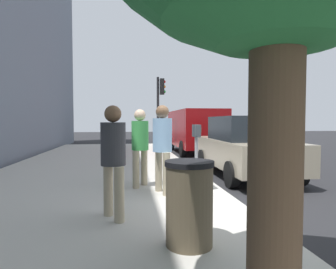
% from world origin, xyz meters
% --- Properties ---
extents(ground_plane, '(80.00, 80.00, 0.00)m').
position_xyz_m(ground_plane, '(0.00, 0.00, 0.00)').
color(ground_plane, '#232326').
rests_on(ground_plane, ground).
extents(sidewalk_slab, '(28.00, 6.00, 0.15)m').
position_xyz_m(sidewalk_slab, '(0.00, 3.00, 0.07)').
color(sidewalk_slab, '#B7B2A8').
rests_on(sidewalk_slab, ground_plane).
extents(parking_meter, '(0.36, 0.12, 1.41)m').
position_xyz_m(parking_meter, '(0.79, 0.62, 1.17)').
color(parking_meter, gray).
rests_on(parking_meter, sidewalk_slab).
extents(pedestrian_at_meter, '(0.53, 0.39, 1.81)m').
position_xyz_m(pedestrian_at_meter, '(0.71, 1.35, 1.22)').
color(pedestrian_at_meter, tan).
rests_on(pedestrian_at_meter, sidewalk_slab).
extents(pedestrian_bystander, '(0.48, 0.37, 1.72)m').
position_xyz_m(pedestrian_bystander, '(-0.73, 2.27, 1.15)').
color(pedestrian_bystander, tan).
rests_on(pedestrian_bystander, sidewalk_slab).
extents(parking_officer, '(0.47, 0.38, 1.75)m').
position_xyz_m(parking_officer, '(1.38, 1.77, 1.18)').
color(parking_officer, tan).
rests_on(parking_officer, sidewalk_slab).
extents(parked_sedan_near, '(4.43, 2.02, 1.77)m').
position_xyz_m(parked_sedan_near, '(2.93, -1.35, 0.89)').
color(parked_sedan_near, gray).
rests_on(parked_sedan_near, ground_plane).
extents(parked_van_far, '(5.21, 2.14, 2.18)m').
position_xyz_m(parked_van_far, '(9.34, -1.35, 1.26)').
color(parked_van_far, maroon).
rests_on(parked_van_far, ground_plane).
extents(traffic_signal, '(0.24, 0.44, 3.60)m').
position_xyz_m(traffic_signal, '(8.74, 0.50, 2.58)').
color(traffic_signal, black).
rests_on(traffic_signal, sidewalk_slab).
extents(trash_bin, '(0.59, 0.59, 1.01)m').
position_xyz_m(trash_bin, '(-1.81, 1.33, 0.66)').
color(trash_bin, brown).
rests_on(trash_bin, sidewalk_slab).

